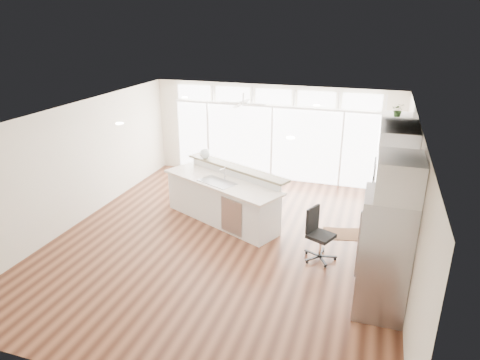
% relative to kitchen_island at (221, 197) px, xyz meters
% --- Properties ---
extents(floor, '(7.00, 8.00, 0.02)m').
position_rel_kitchen_island_xyz_m(floor, '(0.41, -0.88, -0.61)').
color(floor, '#452315').
rests_on(floor, ground).
extents(ceiling, '(7.00, 8.00, 0.02)m').
position_rel_kitchen_island_xyz_m(ceiling, '(0.41, -0.88, 2.10)').
color(ceiling, white).
rests_on(ceiling, wall_back).
extents(wall_back, '(7.00, 0.04, 2.70)m').
position_rel_kitchen_island_xyz_m(wall_back, '(0.41, 3.12, 0.75)').
color(wall_back, silver).
rests_on(wall_back, floor).
extents(wall_front, '(7.00, 0.04, 2.70)m').
position_rel_kitchen_island_xyz_m(wall_front, '(0.41, -4.88, 0.75)').
color(wall_front, silver).
rests_on(wall_front, floor).
extents(wall_left, '(0.04, 8.00, 2.70)m').
position_rel_kitchen_island_xyz_m(wall_left, '(-3.09, -0.88, 0.75)').
color(wall_left, silver).
rests_on(wall_left, floor).
extents(wall_right, '(0.04, 8.00, 2.70)m').
position_rel_kitchen_island_xyz_m(wall_right, '(3.91, -0.88, 0.75)').
color(wall_right, silver).
rests_on(wall_right, floor).
extents(glass_wall, '(5.80, 0.06, 2.08)m').
position_rel_kitchen_island_xyz_m(glass_wall, '(0.41, 3.06, 0.45)').
color(glass_wall, silver).
rests_on(glass_wall, wall_back).
extents(transom_row, '(5.90, 0.06, 0.40)m').
position_rel_kitchen_island_xyz_m(transom_row, '(0.41, 3.06, 1.78)').
color(transom_row, silver).
rests_on(transom_row, wall_back).
extents(desk_window, '(0.04, 0.85, 0.85)m').
position_rel_kitchen_island_xyz_m(desk_window, '(3.87, -0.58, 0.95)').
color(desk_window, white).
rests_on(desk_window, wall_right).
extents(ceiling_fan, '(1.16, 1.16, 0.32)m').
position_rel_kitchen_island_xyz_m(ceiling_fan, '(-0.09, 1.92, 1.88)').
color(ceiling_fan, white).
rests_on(ceiling_fan, ceiling).
extents(recessed_lights, '(3.40, 3.00, 0.02)m').
position_rel_kitchen_island_xyz_m(recessed_lights, '(0.41, -0.68, 2.08)').
color(recessed_lights, silver).
rests_on(recessed_lights, ceiling).
extents(oven_cabinet, '(0.64, 1.20, 2.50)m').
position_rel_kitchen_island_xyz_m(oven_cabinet, '(3.58, 0.92, 0.65)').
color(oven_cabinet, white).
rests_on(oven_cabinet, floor).
extents(desk_nook, '(0.72, 1.30, 0.76)m').
position_rel_kitchen_island_xyz_m(desk_nook, '(3.54, -0.58, -0.22)').
color(desk_nook, white).
rests_on(desk_nook, floor).
extents(upper_cabinets, '(0.64, 1.30, 0.64)m').
position_rel_kitchen_island_xyz_m(upper_cabinets, '(3.58, -0.58, 1.75)').
color(upper_cabinets, white).
rests_on(upper_cabinets, wall_right).
extents(refrigerator, '(0.76, 0.90, 2.00)m').
position_rel_kitchen_island_xyz_m(refrigerator, '(3.52, -2.23, 0.40)').
color(refrigerator, '#A5A5A9').
rests_on(refrigerator, floor).
extents(fridge_cabinet, '(0.64, 0.90, 0.60)m').
position_rel_kitchen_island_xyz_m(fridge_cabinet, '(3.58, -2.23, 1.70)').
color(fridge_cabinet, white).
rests_on(fridge_cabinet, wall_right).
extents(framed_photos, '(0.06, 0.22, 0.80)m').
position_rel_kitchen_island_xyz_m(framed_photos, '(3.87, 0.04, 0.80)').
color(framed_photos, black).
rests_on(framed_photos, wall_right).
extents(kitchen_island, '(3.23, 2.31, 1.21)m').
position_rel_kitchen_island_xyz_m(kitchen_island, '(0.00, 0.00, 0.00)').
color(kitchen_island, white).
rests_on(kitchen_island, floor).
extents(rug, '(0.90, 0.73, 0.01)m').
position_rel_kitchen_island_xyz_m(rug, '(2.75, 0.19, -0.60)').
color(rug, '#331C10').
rests_on(rug, floor).
extents(office_chair, '(0.70, 0.68, 1.05)m').
position_rel_kitchen_island_xyz_m(office_chair, '(2.41, -1.01, -0.08)').
color(office_chair, black).
rests_on(office_chair, floor).
extents(fishbowl, '(0.35, 0.35, 0.26)m').
position_rel_kitchen_island_xyz_m(fishbowl, '(-0.69, 0.76, 0.73)').
color(fishbowl, silver).
rests_on(fishbowl, kitchen_island).
extents(monitor, '(0.12, 0.45, 0.37)m').
position_rel_kitchen_island_xyz_m(monitor, '(3.46, -0.58, 0.34)').
color(monitor, black).
rests_on(monitor, desk_nook).
extents(keyboard, '(0.16, 0.32, 0.02)m').
position_rel_kitchen_island_xyz_m(keyboard, '(3.29, -0.58, 0.17)').
color(keyboard, silver).
rests_on(keyboard, desk_nook).
extents(potted_plant, '(0.26, 0.29, 0.22)m').
position_rel_kitchen_island_xyz_m(potted_plant, '(3.58, 0.92, 2.01)').
color(potted_plant, '#2E4E21').
rests_on(potted_plant, oven_cabinet).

